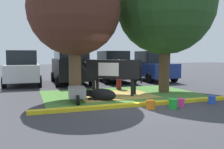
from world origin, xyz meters
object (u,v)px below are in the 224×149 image
(bucket_orange, at_px, (151,104))
(suv_black, at_px, (71,63))
(sedan_red, at_px, (113,67))
(bucket_green, at_px, (173,103))
(calf_lying, at_px, (102,95))
(wheelbarrow, at_px, (77,92))
(bucket_pink, at_px, (181,102))
(shade_tree_left, at_px, (74,10))
(person_handler, at_px, (119,73))
(cow_holstein, at_px, (112,69))
(sedan_blue, at_px, (151,66))
(shade_tree_right, at_px, (165,5))
(bucket_blue, at_px, (212,100))
(sedan_silver, at_px, (23,68))

(bucket_orange, bearing_deg, suv_black, 98.49)
(sedan_red, bearing_deg, bucket_green, -96.36)
(calf_lying, xyz_separation_m, wheelbarrow, (-0.98, -0.06, 0.15))
(wheelbarrow, distance_m, bucket_pink, 3.71)
(shade_tree_left, distance_m, suv_black, 5.78)
(person_handler, bearing_deg, cow_holstein, -121.72)
(wheelbarrow, bearing_deg, sedan_blue, 43.30)
(bucket_pink, bearing_deg, bucket_orange, -178.80)
(bucket_pink, distance_m, suv_black, 8.40)
(person_handler, bearing_deg, sedan_blue, 41.85)
(bucket_green, bearing_deg, sedan_blue, 65.74)
(shade_tree_right, distance_m, bucket_pink, 5.03)
(wheelbarrow, relative_size, bucket_orange, 5.02)
(sedan_red, bearing_deg, wheelbarrow, -120.08)
(bucket_blue, bearing_deg, wheelbarrow, 158.75)
(person_handler, bearing_deg, suv_black, 118.15)
(calf_lying, xyz_separation_m, sedan_silver, (-2.90, 6.49, 0.75))
(wheelbarrow, bearing_deg, sedan_red, 59.92)
(bucket_green, relative_size, sedan_blue, 0.07)
(bucket_orange, xyz_separation_m, bucket_blue, (2.51, 0.03, -0.01))
(suv_black, bearing_deg, shade_tree_right, -54.84)
(bucket_orange, height_order, bucket_green, bucket_green)
(cow_holstein, bearing_deg, sedan_red, 69.63)
(person_handler, distance_m, bucket_pink, 4.60)
(sedan_silver, relative_size, sedan_blue, 1.00)
(shade_tree_left, relative_size, sedan_red, 1.22)
(bucket_blue, bearing_deg, sedan_blue, 76.78)
(bucket_orange, bearing_deg, bucket_green, -14.48)
(bucket_green, relative_size, bucket_blue, 1.13)
(suv_black, xyz_separation_m, sedan_red, (2.86, 0.25, -0.29))
(calf_lying, xyz_separation_m, bucket_green, (1.80, -2.06, -0.07))
(person_handler, distance_m, sedan_blue, 4.96)
(sedan_blue, bearing_deg, cow_holstein, -133.92)
(calf_lying, xyz_separation_m, sedan_red, (2.74, 6.37, 0.75))
(shade_tree_right, relative_size, sedan_blue, 1.43)
(wheelbarrow, bearing_deg, person_handler, 45.17)
(shade_tree_left, bearing_deg, sedan_silver, 109.90)
(shade_tree_right, bearing_deg, shade_tree_left, -176.74)
(bucket_blue, bearing_deg, bucket_pink, -179.63)
(wheelbarrow, height_order, bucket_pink, wheelbarrow)
(sedan_blue, bearing_deg, shade_tree_right, -112.43)
(bucket_blue, bearing_deg, shade_tree_right, 93.38)
(calf_lying, relative_size, bucket_blue, 4.10)
(suv_black, relative_size, sedan_blue, 1.05)
(bucket_orange, xyz_separation_m, suv_black, (-1.19, 8.00, 1.12))
(bucket_pink, height_order, sedan_silver, sedan_silver)
(sedan_silver, bearing_deg, bucket_green, -61.21)
(sedan_silver, bearing_deg, suv_black, -7.61)
(shade_tree_right, relative_size, calf_lying, 5.41)
(cow_holstein, relative_size, bucket_blue, 9.62)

